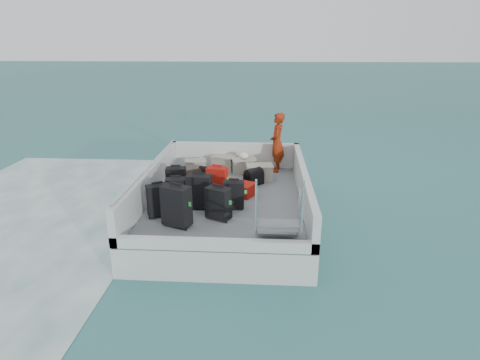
% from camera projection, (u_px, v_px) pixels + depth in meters
% --- Properties ---
extents(ground, '(160.00, 160.00, 0.00)m').
position_uv_depth(ground, '(227.00, 222.00, 9.39)').
color(ground, '#1B5E5F').
rests_on(ground, ground).
extents(wake_foam, '(10.00, 10.00, 0.00)m').
position_uv_depth(wake_foam, '(29.00, 217.00, 9.67)').
color(wake_foam, white).
rests_on(wake_foam, ground).
extents(ferry_hull, '(3.60, 5.00, 0.60)m').
position_uv_depth(ferry_hull, '(227.00, 211.00, 9.29)').
color(ferry_hull, silver).
rests_on(ferry_hull, ground).
extents(deck, '(3.30, 4.70, 0.02)m').
position_uv_depth(deck, '(227.00, 198.00, 9.19)').
color(deck, slate).
rests_on(deck, ferry_hull).
extents(deck_fittings, '(3.60, 5.00, 0.90)m').
position_uv_depth(deck_fittings, '(241.00, 188.00, 8.74)').
color(deck_fittings, silver).
rests_on(deck_fittings, deck).
extents(suitcase_0, '(0.50, 0.42, 0.67)m').
position_uv_depth(suitcase_0, '(158.00, 201.00, 8.11)').
color(suitcase_0, black).
rests_on(suitcase_0, deck).
extents(suitcase_1, '(0.47, 0.33, 0.65)m').
position_uv_depth(suitcase_1, '(176.00, 193.00, 8.56)').
color(suitcase_1, black).
rests_on(suitcase_1, deck).
extents(suitcase_2, '(0.48, 0.32, 0.66)m').
position_uv_depth(suitcase_2, '(176.00, 181.00, 9.27)').
color(suitcase_2, black).
rests_on(suitcase_2, deck).
extents(suitcase_3, '(0.61, 0.49, 0.81)m').
position_uv_depth(suitcase_3, '(177.00, 206.00, 7.67)').
color(suitcase_3, black).
rests_on(suitcase_3, deck).
extents(suitcase_4, '(0.53, 0.35, 0.74)m').
position_uv_depth(suitcase_4, '(199.00, 192.00, 8.50)').
color(suitcase_4, black).
rests_on(suitcase_4, deck).
extents(suitcase_5, '(0.51, 0.38, 0.64)m').
position_uv_depth(suitcase_5, '(217.00, 181.00, 9.33)').
color(suitcase_5, '#AB100D').
rests_on(suitcase_5, deck).
extents(suitcase_6, '(0.56, 0.47, 0.66)m').
position_uv_depth(suitcase_6, '(218.00, 204.00, 7.99)').
color(suitcase_6, black).
rests_on(suitcase_6, deck).
extents(suitcase_7, '(0.43, 0.25, 0.60)m').
position_uv_depth(suitcase_7, '(234.00, 195.00, 8.51)').
color(suitcase_7, black).
rests_on(suitcase_7, deck).
extents(suitcase_8, '(0.86, 0.75, 0.29)m').
position_uv_depth(suitcase_8, '(239.00, 189.00, 9.35)').
color(suitcase_8, '#AB100D').
rests_on(suitcase_8, deck).
extents(duffel_0, '(0.61, 0.57, 0.32)m').
position_uv_depth(duffel_0, '(191.00, 180.00, 9.86)').
color(duffel_0, black).
rests_on(duffel_0, deck).
extents(duffel_1, '(0.50, 0.37, 0.32)m').
position_uv_depth(duffel_1, '(209.00, 176.00, 10.13)').
color(duffel_1, black).
rests_on(duffel_1, deck).
extents(duffel_2, '(0.53, 0.52, 0.32)m').
position_uv_depth(duffel_2, '(254.00, 178.00, 10.00)').
color(duffel_2, black).
rests_on(duffel_2, deck).
extents(crate_0, '(0.59, 0.46, 0.32)m').
position_uv_depth(crate_0, '(196.00, 167.00, 10.92)').
color(crate_0, '#9F988B').
rests_on(crate_0, deck).
extents(crate_1, '(0.71, 0.59, 0.36)m').
position_uv_depth(crate_1, '(224.00, 163.00, 11.18)').
color(crate_1, '#9F988B').
rests_on(crate_1, deck).
extents(crate_2, '(0.68, 0.53, 0.37)m').
position_uv_depth(crate_2, '(244.00, 166.00, 10.87)').
color(crate_2, '#9F988B').
rests_on(crate_2, deck).
extents(crate_3, '(0.68, 0.51, 0.38)m').
position_uv_depth(crate_3, '(259.00, 173.00, 10.30)').
color(crate_3, '#9F988B').
rests_on(crate_3, deck).
extents(yellow_bag, '(0.28, 0.26, 0.22)m').
position_uv_depth(yellow_bag, '(260.00, 167.00, 11.07)').
color(yellow_bag, yellow).
rests_on(yellow_bag, deck).
extents(white_bag, '(0.24, 0.24, 0.18)m').
position_uv_depth(white_bag, '(244.00, 157.00, 10.78)').
color(white_bag, white).
rests_on(white_bag, crate_2).
extents(passenger, '(0.43, 0.62, 1.61)m').
position_uv_depth(passenger, '(277.00, 143.00, 10.83)').
color(passenger, red).
rests_on(passenger, deck).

